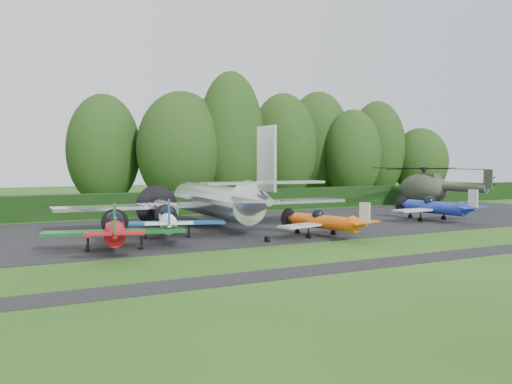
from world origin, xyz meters
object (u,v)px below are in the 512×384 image
transport_plane (217,200)px  helicopter (424,186)px  sign_board (400,192)px  light_plane_orange (324,222)px  light_plane_blue (435,207)px  light_plane_white (167,221)px  light_plane_red (115,230)px

transport_plane → helicopter: transport_plane is taller
transport_plane → sign_board: size_ratio=6.33×
helicopter → sign_board: size_ratio=4.25×
light_plane_orange → light_plane_blue: 13.27m
light_plane_white → light_plane_orange: 9.61m
transport_plane → light_plane_red: (-9.04, -7.13, -0.77)m
light_plane_white → light_plane_orange: (8.78, -3.89, -0.12)m
helicopter → sign_board: 4.48m
light_plane_white → helicopter: (30.64, 9.85, 1.05)m
light_plane_white → sign_board: 34.43m
transport_plane → helicopter: size_ratio=1.49×
light_plane_blue → helicopter: helicopter is taller
light_plane_blue → helicopter: size_ratio=0.50×
transport_plane → helicopter: 26.28m
transport_plane → light_plane_blue: bearing=-17.7°
light_plane_white → sign_board: (31.37, 14.19, 0.19)m
light_plane_orange → helicopter: helicopter is taller
sign_board → light_plane_red: bearing=-165.1°
transport_plane → light_plane_blue: size_ratio=2.96×
light_plane_red → light_plane_blue: light_plane_red is taller
light_plane_red → helicopter: (34.63, 13.07, 0.99)m
transport_plane → helicopter: bearing=10.2°
transport_plane → light_plane_white: transport_plane is taller
light_plane_orange → sign_board: light_plane_orange is taller
light_plane_orange → helicopter: size_ratio=0.45×
light_plane_blue → sign_board: size_ratio=2.14×
light_plane_white → sign_board: size_ratio=2.13×
sign_board → transport_plane: bearing=-170.0°
light_plane_orange → light_plane_blue: size_ratio=0.89×
light_plane_red → light_plane_white: bearing=24.6°
light_plane_red → light_plane_orange: (12.78, -0.68, -0.19)m
light_plane_red → light_plane_white: size_ratio=1.06×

